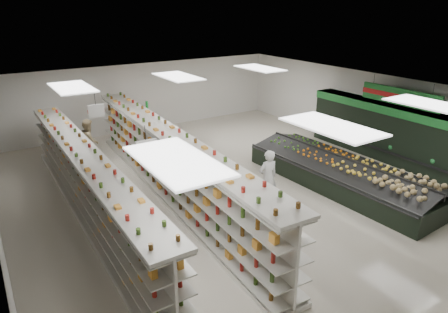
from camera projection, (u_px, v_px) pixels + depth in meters
floor at (234, 187)px, 13.56m from camera, size 16.00×16.00×0.00m
ceiling at (235, 94)px, 12.41m from camera, size 14.00×16.00×0.02m
wall_back at (142, 97)px, 19.27m from camera, size 14.00×0.02×3.20m
wall_right at (375, 113)px, 16.49m from camera, size 0.02×16.00×3.20m
produce_wall_case at (399, 132)px, 15.21m from camera, size 0.93×8.00×2.20m
aisle_sign_near at (146, 148)px, 9.09m from camera, size 0.52×0.06×0.75m
aisle_sign_far at (96, 111)px, 12.23m from camera, size 0.52×0.06×0.75m
hortifruti_banner at (400, 97)px, 14.56m from camera, size 0.12×3.20×0.95m
gondola_left at (88, 187)px, 11.41m from camera, size 0.89×11.55×2.00m
gondola_center at (169, 167)px, 12.65m from camera, size 1.45×12.50×2.16m
produce_island at (343, 172)px, 13.56m from camera, size 2.81×6.99×1.03m
soda_endcap at (136, 123)px, 17.85m from camera, size 1.43×1.09×1.67m
shopper_main at (268, 178)px, 12.11m from camera, size 0.68×0.48×1.77m
shopper_background at (90, 141)px, 15.46m from camera, size 0.68×0.92×1.71m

